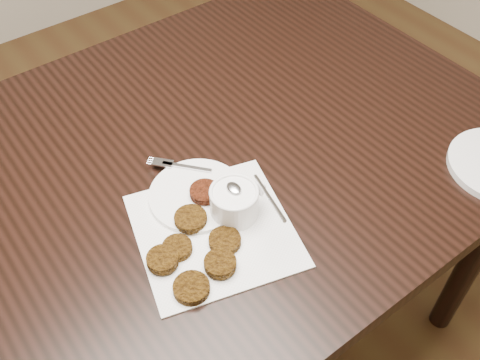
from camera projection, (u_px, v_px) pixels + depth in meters
name	position (u px, v px, depth m)	size (l,w,h in m)	color
table	(184.00, 274.00, 1.34)	(1.44, 0.93, 0.75)	black
napkin	(214.00, 230.00, 0.96)	(0.26, 0.26, 0.00)	white
sauce_ramekin	(234.00, 191.00, 0.94)	(0.11, 0.11, 0.12)	white
patty_cluster	(195.00, 251.00, 0.92)	(0.20, 0.20, 0.02)	brown
plate_with_patty	(197.00, 193.00, 1.00)	(0.18, 0.18, 0.03)	white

